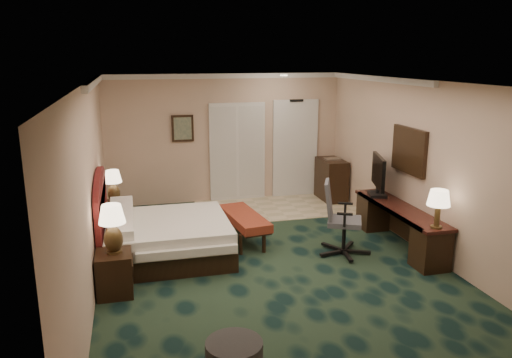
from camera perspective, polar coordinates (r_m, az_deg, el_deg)
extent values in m
cube|color=black|center=(7.49, 2.07, -10.18)|extent=(5.00, 7.50, 0.00)
cube|color=silver|center=(6.85, 2.27, 10.91)|extent=(5.00, 7.50, 0.00)
cube|color=beige|center=(10.63, -3.52, 4.66)|extent=(5.00, 0.00, 2.70)
cube|color=beige|center=(3.82, 18.58, -13.50)|extent=(5.00, 0.00, 2.70)
cube|color=beige|center=(6.81, -18.50, -1.36)|extent=(0.00, 7.50, 2.70)
cube|color=beige|center=(8.10, 19.40, 0.95)|extent=(0.00, 7.50, 2.70)
cube|color=#BFB38A|center=(10.34, 2.39, -3.25)|extent=(3.20, 1.70, 0.01)
cube|color=silver|center=(11.04, 4.47, 3.41)|extent=(1.02, 0.06, 2.18)
cube|color=silver|center=(10.69, -2.14, 3.10)|extent=(1.20, 0.06, 2.10)
cube|color=#445C50|center=(10.43, -8.39, 5.75)|extent=(0.45, 0.06, 0.55)
cube|color=white|center=(8.53, 17.09, 3.13)|extent=(0.05, 0.95, 0.75)
cube|color=silver|center=(7.92, -9.99, -6.72)|extent=(1.86, 1.73, 0.59)
cube|color=black|center=(6.91, -15.86, -10.33)|extent=(0.46, 0.52, 0.57)
cube|color=black|center=(9.16, -15.56, -4.26)|extent=(0.45, 0.51, 0.56)
cube|color=maroon|center=(8.48, -1.37, -5.53)|extent=(0.66, 1.44, 0.47)
cube|color=black|center=(8.52, 16.01, -5.28)|extent=(0.50, 2.32, 0.67)
cube|color=black|center=(8.93, 13.79, 0.34)|extent=(0.34, 0.90, 0.71)
cube|color=black|center=(10.92, 8.60, -0.07)|extent=(0.47, 0.84, 0.89)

